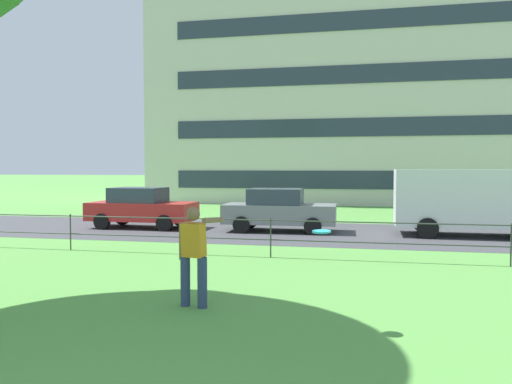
{
  "coord_description": "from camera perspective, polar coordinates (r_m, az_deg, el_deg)",
  "views": [
    {
      "loc": [
        2.3,
        -1.18,
        2.29
      ],
      "look_at": [
        0.13,
        9.05,
        1.79
      ],
      "focal_mm": 35.48,
      "sensor_mm": 36.0,
      "label": 1
    }
  ],
  "objects": [
    {
      "name": "panel_van_far_left",
      "position": [
        18.3,
        23.27,
        -0.67
      ],
      "size": [
        5.03,
        2.17,
        2.24
      ],
      "color": "silver",
      "rests_on": "ground"
    },
    {
      "name": "park_fence",
      "position": [
        12.94,
        1.67,
        -4.41
      ],
      "size": [
        34.09,
        0.04,
        1.0
      ],
      "color": "#333833",
      "rests_on": "ground"
    },
    {
      "name": "person_thrower",
      "position": [
        8.41,
        -7.01,
        -6.85
      ],
      "size": [
        0.63,
        0.74,
        1.65
      ],
      "color": "navy",
      "rests_on": "ground"
    },
    {
      "name": "car_red_right",
      "position": [
        19.73,
        -12.8,
        -1.72
      ],
      "size": [
        4.01,
        1.84,
        1.54
      ],
      "color": "red",
      "rests_on": "ground"
    },
    {
      "name": "car_grey_center",
      "position": [
        18.21,
        2.59,
        -2.02
      ],
      "size": [
        4.05,
        1.91,
        1.54
      ],
      "color": "slate",
      "rests_on": "ground"
    },
    {
      "name": "street_strip",
      "position": [
        18.07,
        4.6,
        -4.53
      ],
      "size": [
        80.0,
        6.57,
        0.01
      ],
      "primitive_type": "cube",
      "color": "#424247",
      "rests_on": "ground"
    },
    {
      "name": "frisbee",
      "position": [
        7.25,
        7.4,
        -4.45
      ],
      "size": [
        0.37,
        0.37,
        0.04
      ],
      "color": "#2DB2C6"
    },
    {
      "name": "apartment_building_background",
      "position": [
        38.76,
        13.19,
        13.56
      ],
      "size": [
        29.6,
        14.83,
        19.22
      ],
      "color": "beige",
      "rests_on": "ground"
    }
  ]
}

